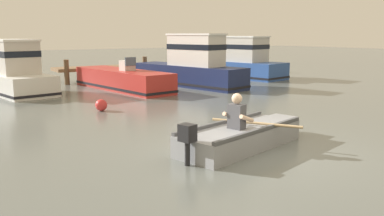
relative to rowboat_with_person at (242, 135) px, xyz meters
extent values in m
plane|color=slate|center=(0.03, -0.54, -0.25)|extent=(120.00, 120.00, 0.00)
cube|color=brown|center=(6.16, 13.85, 0.42)|extent=(13.27, 1.50, 0.16)
cylinder|color=brown|center=(-0.08, 13.15, 0.35)|extent=(0.24, 0.24, 1.20)
cylinder|color=brown|center=(4.08, 13.15, 0.36)|extent=(0.24, 0.24, 1.23)
cylinder|color=brown|center=(8.24, 14.55, 0.32)|extent=(0.24, 0.24, 1.14)
cylinder|color=brown|center=(12.40, 13.15, 0.29)|extent=(0.24, 0.24, 1.08)
cube|color=gray|center=(-0.07, -0.02, -0.03)|extent=(3.28, 1.86, 0.44)
cube|color=gray|center=(1.60, 0.43, -0.03)|extent=(0.54, 0.69, 0.42)
cube|color=#4D4E51|center=(-0.20, 0.48, 0.22)|extent=(2.96, 0.86, 0.08)
cube|color=#4D4E51|center=(0.06, -0.51, 0.22)|extent=(2.96, 0.86, 0.08)
cube|color=#A0A2A8|center=(-0.16, -0.04, 0.15)|extent=(0.53, 1.05, 0.06)
cylinder|color=black|center=(-1.66, -0.44, 0.02)|extent=(0.12, 0.12, 0.54)
cube|color=black|center=(-1.66, -0.44, 0.37)|extent=(0.30, 0.33, 0.32)
cube|color=#4C4C51|center=(-0.21, -0.06, 0.45)|extent=(0.30, 0.39, 0.52)
sphere|color=beige|center=(-0.21, -0.06, 0.83)|extent=(0.22, 0.22, 0.22)
cylinder|color=beige|center=(-0.22, 0.17, 0.43)|extent=(0.43, 0.20, 0.23)
cylinder|color=beige|center=(-0.11, -0.26, 0.43)|extent=(0.43, 0.20, 0.23)
cylinder|color=tan|center=(0.31, -0.07, 0.25)|extent=(1.14, 1.71, 0.06)
cube|color=white|center=(-2.83, 11.97, 0.16)|extent=(2.87, 6.10, 0.81)
cube|color=black|center=(-2.83, 11.97, -0.11)|extent=(2.92, 6.14, 0.10)
cube|color=beige|center=(-2.72, 11.46, 1.22)|extent=(1.84, 2.68, 1.30)
cube|color=black|center=(-2.72, 11.46, 1.38)|extent=(1.87, 2.72, 0.24)
cube|color=white|center=(-2.72, 11.46, 1.91)|extent=(1.93, 2.82, 0.08)
cube|color=#B72D28|center=(1.51, 10.12, 0.18)|extent=(2.36, 6.04, 0.86)
cube|color=black|center=(1.51, 10.12, -0.10)|extent=(2.41, 6.09, 0.10)
cube|color=beige|center=(1.58, 9.68, 0.83)|extent=(0.60, 0.57, 0.44)
cube|color=slate|center=(1.61, 9.43, 1.01)|extent=(0.53, 0.12, 0.36)
cube|color=#19234C|center=(4.65, 9.76, 0.23)|extent=(2.86, 6.46, 0.96)
cube|color=black|center=(4.65, 9.76, -0.08)|extent=(2.90, 6.50, 0.10)
cube|color=silver|center=(4.78, 9.21, 1.41)|extent=(1.73, 2.83, 1.39)
cube|color=black|center=(4.78, 9.21, 1.58)|extent=(1.76, 2.87, 0.24)
cube|color=white|center=(4.78, 9.21, 2.14)|extent=(1.81, 2.97, 0.08)
cube|color=#2D519E|center=(8.98, 11.64, 0.20)|extent=(3.23, 6.24, 0.90)
cube|color=black|center=(8.98, 11.64, -0.09)|extent=(3.28, 6.29, 0.10)
cube|color=beige|center=(9.10, 11.12, 1.31)|extent=(2.05, 2.78, 1.32)
cube|color=black|center=(9.10, 11.12, 1.48)|extent=(2.08, 2.81, 0.24)
cube|color=white|center=(9.10, 11.12, 2.01)|extent=(2.15, 2.92, 0.08)
sphere|color=red|center=(-1.10, 5.64, -0.06)|extent=(0.38, 0.38, 0.38)
camera|label=1|loc=(-5.45, -6.57, 2.13)|focal=38.05mm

